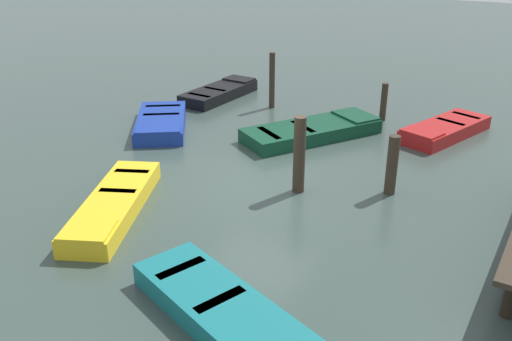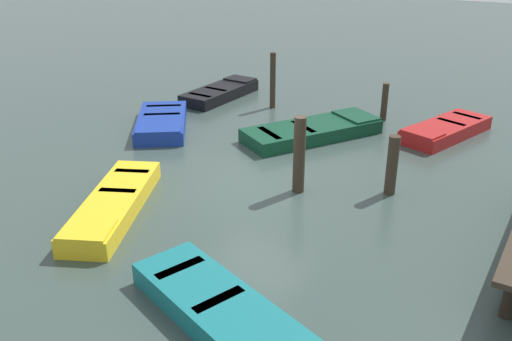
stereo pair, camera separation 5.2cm
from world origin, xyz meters
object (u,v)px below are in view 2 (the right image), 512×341
(rowboat_teal, at_px, (232,320))
(mooring_piling_near_right, at_px, (392,165))
(mooring_piling_near_left, at_px, (384,102))
(rowboat_yellow, at_px, (113,204))
(rowboat_red, at_px, (446,130))
(mooring_piling_center, at_px, (273,81))
(rowboat_dark_green, at_px, (313,130))
(rowboat_black, at_px, (220,92))
(rowboat_blue, at_px, (162,122))
(mooring_piling_mid_left, at_px, (299,155))

(rowboat_teal, height_order, mooring_piling_near_right, mooring_piling_near_right)
(mooring_piling_near_left, bearing_deg, mooring_piling_near_right, 18.24)
(rowboat_yellow, relative_size, rowboat_red, 1.15)
(rowboat_red, bearing_deg, mooring_piling_center, -70.67)
(rowboat_dark_green, distance_m, rowboat_black, 5.08)
(rowboat_blue, bearing_deg, rowboat_dark_green, 75.87)
(rowboat_teal, height_order, mooring_piling_mid_left, mooring_piling_mid_left)
(mooring_piling_center, bearing_deg, rowboat_red, 89.21)
(rowboat_red, bearing_deg, mooring_piling_near_left, -85.22)
(rowboat_dark_green, distance_m, rowboat_blue, 4.67)
(rowboat_yellow, xyz_separation_m, mooring_piling_mid_left, (-2.93, 3.09, 0.71))
(rowboat_yellow, relative_size, rowboat_blue, 1.16)
(rowboat_black, xyz_separation_m, mooring_piling_near_left, (-0.35, 5.97, 0.40))
(rowboat_red, bearing_deg, rowboat_blue, -45.73)
(mooring_piling_center, bearing_deg, mooring_piling_near_left, 97.35)
(rowboat_teal, xyz_separation_m, rowboat_red, (-10.49, 1.15, 0.00))
(mooring_piling_near_right, distance_m, mooring_piling_mid_left, 2.15)
(mooring_piling_near_right, relative_size, mooring_piling_near_left, 1.18)
(mooring_piling_mid_left, bearing_deg, mooring_piling_near_left, 177.68)
(rowboat_red, height_order, mooring_piling_mid_left, mooring_piling_mid_left)
(rowboat_dark_green, xyz_separation_m, rowboat_blue, (1.56, -4.40, 0.00))
(mooring_piling_mid_left, bearing_deg, rowboat_black, -134.91)
(mooring_piling_near_left, bearing_deg, rowboat_black, -86.69)
(rowboat_black, relative_size, mooring_piling_near_right, 2.36)
(rowboat_teal, distance_m, mooring_piling_mid_left, 5.18)
(rowboat_dark_green, bearing_deg, mooring_piling_near_right, -97.54)
(rowboat_yellow, relative_size, mooring_piling_near_left, 3.26)
(mooring_piling_near_left, bearing_deg, rowboat_teal, 4.76)
(rowboat_blue, bearing_deg, rowboat_black, 149.31)
(rowboat_dark_green, distance_m, mooring_piling_center, 3.22)
(rowboat_blue, distance_m, mooring_piling_near_right, 7.57)
(rowboat_teal, xyz_separation_m, mooring_piling_mid_left, (-5.00, -1.16, 0.71))
(mooring_piling_center, bearing_deg, rowboat_dark_green, 49.53)
(rowboat_teal, distance_m, rowboat_blue, 9.67)
(rowboat_yellow, bearing_deg, mooring_piling_mid_left, 110.51)
(rowboat_black, distance_m, rowboat_blue, 3.74)
(mooring_piling_near_left, bearing_deg, rowboat_yellow, -20.33)
(rowboat_yellow, height_order, rowboat_black, same)
(rowboat_yellow, bearing_deg, rowboat_teal, 41.03)
(rowboat_yellow, distance_m, rowboat_blue, 5.48)
(rowboat_teal, xyz_separation_m, mooring_piling_center, (-10.57, -4.69, 0.74))
(rowboat_red, distance_m, mooring_piling_near_right, 4.62)
(rowboat_teal, bearing_deg, mooring_piling_center, 135.93)
(rowboat_dark_green, relative_size, mooring_piling_mid_left, 2.32)
(rowboat_blue, distance_m, mooring_piling_center, 4.19)
(rowboat_yellow, relative_size, rowboat_teal, 0.93)
(rowboat_dark_green, distance_m, mooring_piling_mid_left, 3.78)
(rowboat_dark_green, distance_m, rowboat_red, 3.96)
(mooring_piling_near_left, bearing_deg, mooring_piling_center, -82.65)
(rowboat_teal, bearing_deg, mooring_piling_mid_left, 125.13)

